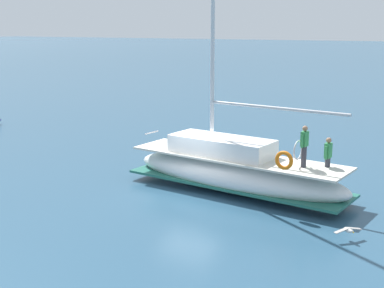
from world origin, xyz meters
name	(u,v)px	position (x,y,z in m)	size (l,w,h in m)	color
ground_plane	(190,191)	(0.00, 0.00, 0.00)	(400.00, 400.00, 0.00)	#284C66
main_sailboat	(235,170)	(0.76, -1.64, 0.92)	(3.94, 9.86, 14.48)	white
seagull	(348,230)	(-2.50, -6.76, 0.35)	(0.81, 0.78, 0.17)	silver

